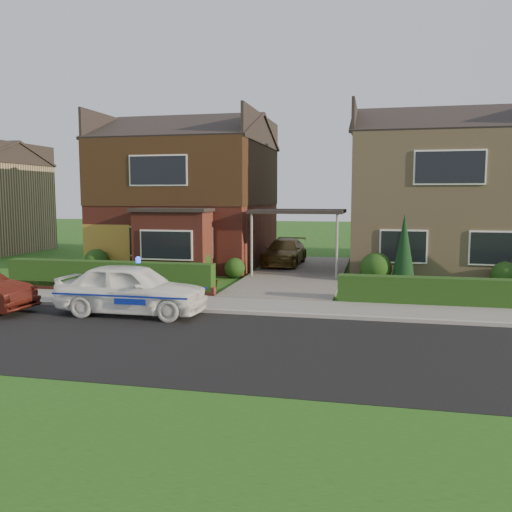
# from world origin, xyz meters

# --- Properties ---
(ground) EXTENTS (120.00, 120.00, 0.00)m
(ground) POSITION_xyz_m (0.00, 0.00, 0.00)
(ground) COLOR #1A4913
(ground) RESTS_ON ground
(road) EXTENTS (60.00, 6.00, 0.02)m
(road) POSITION_xyz_m (0.00, 0.00, 0.00)
(road) COLOR black
(road) RESTS_ON ground
(kerb) EXTENTS (60.00, 0.16, 0.12)m
(kerb) POSITION_xyz_m (0.00, 3.05, 0.06)
(kerb) COLOR #9E9993
(kerb) RESTS_ON ground
(sidewalk) EXTENTS (60.00, 2.00, 0.10)m
(sidewalk) POSITION_xyz_m (0.00, 4.10, 0.05)
(sidewalk) COLOR slate
(sidewalk) RESTS_ON ground
(grass_verge) EXTENTS (60.00, 4.00, 0.01)m
(grass_verge) POSITION_xyz_m (0.00, -5.00, 0.00)
(grass_verge) COLOR #1A4913
(grass_verge) RESTS_ON ground
(driveway) EXTENTS (3.80, 12.00, 0.12)m
(driveway) POSITION_xyz_m (0.00, 11.00, 0.06)
(driveway) COLOR #666059
(driveway) RESTS_ON ground
(house_left) EXTENTS (7.50, 9.53, 7.25)m
(house_left) POSITION_xyz_m (-5.78, 13.90, 3.81)
(house_left) COLOR maroon
(house_left) RESTS_ON ground
(house_right) EXTENTS (7.50, 8.06, 7.25)m
(house_right) POSITION_xyz_m (5.80, 13.99, 3.66)
(house_right) COLOR tan
(house_right) RESTS_ON ground
(carport_link) EXTENTS (3.80, 3.00, 2.77)m
(carport_link) POSITION_xyz_m (0.00, 10.95, 2.66)
(carport_link) COLOR black
(carport_link) RESTS_ON ground
(garage_door) EXTENTS (2.20, 0.10, 2.10)m
(garage_door) POSITION_xyz_m (-8.25, 9.96, 1.05)
(garage_door) COLOR olive
(garage_door) RESTS_ON ground
(dwarf_wall) EXTENTS (7.70, 0.25, 0.36)m
(dwarf_wall) POSITION_xyz_m (-5.80, 5.30, 0.18)
(dwarf_wall) COLOR maroon
(dwarf_wall) RESTS_ON ground
(hedge_left) EXTENTS (7.50, 0.55, 0.90)m
(hedge_left) POSITION_xyz_m (-5.80, 5.45, 0.00)
(hedge_left) COLOR #153611
(hedge_left) RESTS_ON ground
(hedge_right) EXTENTS (7.50, 0.55, 0.80)m
(hedge_right) POSITION_xyz_m (5.80, 5.35, 0.00)
(hedge_right) COLOR #153611
(hedge_right) RESTS_ON ground
(shrub_left_far) EXTENTS (1.08, 1.08, 1.08)m
(shrub_left_far) POSITION_xyz_m (-8.50, 9.50, 0.54)
(shrub_left_far) COLOR #153611
(shrub_left_far) RESTS_ON ground
(shrub_left_mid) EXTENTS (1.32, 1.32, 1.32)m
(shrub_left_mid) POSITION_xyz_m (-4.00, 9.30, 0.66)
(shrub_left_mid) COLOR #153611
(shrub_left_mid) RESTS_ON ground
(shrub_left_near) EXTENTS (0.84, 0.84, 0.84)m
(shrub_left_near) POSITION_xyz_m (-2.40, 9.60, 0.42)
(shrub_left_near) COLOR #153611
(shrub_left_near) RESTS_ON ground
(shrub_right_near) EXTENTS (1.20, 1.20, 1.20)m
(shrub_right_near) POSITION_xyz_m (3.20, 9.40, 0.60)
(shrub_right_near) COLOR #153611
(shrub_right_near) RESTS_ON ground
(shrub_right_mid) EXTENTS (0.96, 0.96, 0.96)m
(shrub_right_mid) POSITION_xyz_m (7.80, 9.50, 0.48)
(shrub_right_mid) COLOR #153611
(shrub_right_mid) RESTS_ON ground
(conifer_a) EXTENTS (0.90, 0.90, 2.60)m
(conifer_a) POSITION_xyz_m (4.20, 9.20, 1.30)
(conifer_a) COLOR black
(conifer_a) RESTS_ON ground
(police_car) EXTENTS (3.91, 4.25, 1.61)m
(police_car) POSITION_xyz_m (-3.51, 2.40, 0.72)
(police_car) COLOR white
(police_car) RESTS_ON ground
(driveway_car) EXTENTS (1.77, 4.13, 1.19)m
(driveway_car) POSITION_xyz_m (-1.00, 13.48, 0.71)
(driveway_car) COLOR brown
(driveway_car) RESTS_ON driveway
(potted_plant_a) EXTENTS (0.44, 0.31, 0.81)m
(potted_plant_a) POSITION_xyz_m (-3.10, 6.86, 0.41)
(potted_plant_a) COLOR gray
(potted_plant_a) RESTS_ON ground
(potted_plant_b) EXTENTS (0.58, 0.54, 0.84)m
(potted_plant_b) POSITION_xyz_m (-2.50, 6.06, 0.42)
(potted_plant_b) COLOR gray
(potted_plant_b) RESTS_ON ground
(potted_plant_c) EXTENTS (0.55, 0.55, 0.83)m
(potted_plant_c) POSITION_xyz_m (-2.50, 6.68, 0.42)
(potted_plant_c) COLOR gray
(potted_plant_c) RESTS_ON ground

